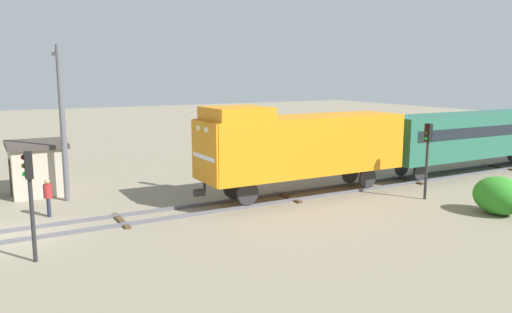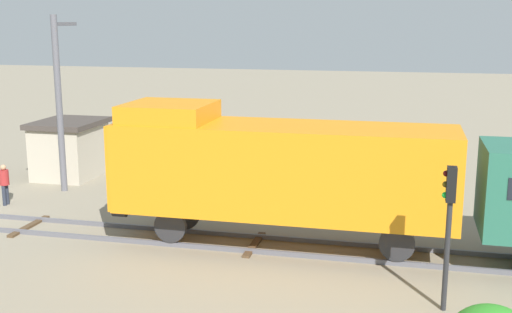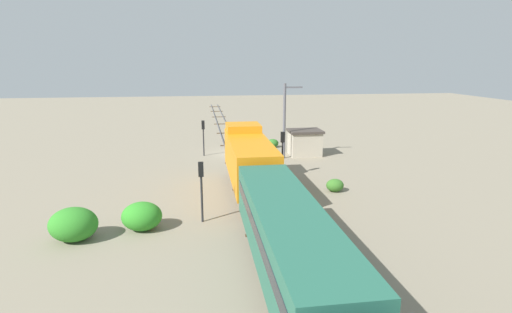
{
  "view_description": "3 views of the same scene",
  "coord_description": "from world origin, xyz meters",
  "px_view_note": "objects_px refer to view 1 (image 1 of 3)",
  "views": [
    {
      "loc": [
        20.88,
        -0.8,
        6.27
      ],
      "look_at": [
        0.11,
        10.85,
        2.33
      ],
      "focal_mm": 35.0,
      "sensor_mm": 36.0,
      "label": 1
    },
    {
      "loc": [
        19.94,
        17.54,
        7.46
      ],
      "look_at": [
        -1.49,
        12.47,
        2.76
      ],
      "focal_mm": 45.0,
      "sensor_mm": 36.0,
      "label": 2
    },
    {
      "loc": [
        3.62,
        42.37,
        9.77
      ],
      "look_at": [
        -0.88,
        11.15,
        2.27
      ],
      "focal_mm": 28.0,
      "sensor_mm": 36.0,
      "label": 3
    }
  ],
  "objects_px": {
    "worker_near_track": "(48,195)",
    "relay_hut": "(37,167)",
    "locomotive": "(300,144)",
    "catenary_mast": "(62,119)",
    "passenger_car_leading": "(473,133)",
    "traffic_signal_mid": "(204,141)",
    "traffic_signal_near": "(30,186)",
    "traffic_signal_far": "(427,147)"
  },
  "relations": [
    {
      "from": "worker_near_track",
      "to": "relay_hut",
      "type": "bearing_deg",
      "value": 36.82
    },
    {
      "from": "locomotive",
      "to": "catenary_mast",
      "type": "height_order",
      "value": "catenary_mast"
    },
    {
      "from": "passenger_car_leading",
      "to": "catenary_mast",
      "type": "relative_size",
      "value": 1.82
    },
    {
      "from": "traffic_signal_mid",
      "to": "traffic_signal_near",
      "type": "bearing_deg",
      "value": -53.98
    },
    {
      "from": "passenger_car_leading",
      "to": "traffic_signal_near",
      "type": "distance_m",
      "value": 26.5
    },
    {
      "from": "traffic_signal_near",
      "to": "traffic_signal_far",
      "type": "xyz_separation_m",
      "value": [
        0.4,
        18.18,
        0.06
      ]
    },
    {
      "from": "locomotive",
      "to": "traffic_signal_mid",
      "type": "height_order",
      "value": "locomotive"
    },
    {
      "from": "passenger_car_leading",
      "to": "catenary_mast",
      "type": "xyz_separation_m",
      "value": [
        -5.06,
        -24.0,
        1.56
      ]
    },
    {
      "from": "traffic_signal_near",
      "to": "catenary_mast",
      "type": "height_order",
      "value": "catenary_mast"
    },
    {
      "from": "relay_hut",
      "to": "traffic_signal_far",
      "type": "bearing_deg",
      "value": 56.76
    },
    {
      "from": "traffic_signal_far",
      "to": "traffic_signal_mid",
      "type": "bearing_deg",
      "value": -127.57
    },
    {
      "from": "locomotive",
      "to": "catenary_mast",
      "type": "distance_m",
      "value": 11.88
    },
    {
      "from": "traffic_signal_mid",
      "to": "worker_near_track",
      "type": "height_order",
      "value": "traffic_signal_mid"
    },
    {
      "from": "locomotive",
      "to": "worker_near_track",
      "type": "distance_m",
      "value": 12.21
    },
    {
      "from": "passenger_car_leading",
      "to": "relay_hut",
      "type": "height_order",
      "value": "passenger_car_leading"
    },
    {
      "from": "traffic_signal_near",
      "to": "relay_hut",
      "type": "xyz_separation_m",
      "value": [
        -10.7,
        1.24,
        -1.25
      ]
    },
    {
      "from": "traffic_signal_near",
      "to": "traffic_signal_mid",
      "type": "relative_size",
      "value": 0.95
    },
    {
      "from": "traffic_signal_mid",
      "to": "relay_hut",
      "type": "height_order",
      "value": "traffic_signal_mid"
    },
    {
      "from": "catenary_mast",
      "to": "relay_hut",
      "type": "relative_size",
      "value": 2.19
    },
    {
      "from": "traffic_signal_near",
      "to": "worker_near_track",
      "type": "distance_m",
      "value": 5.94
    },
    {
      "from": "traffic_signal_mid",
      "to": "relay_hut",
      "type": "relative_size",
      "value": 1.14
    },
    {
      "from": "passenger_car_leading",
      "to": "locomotive",
      "type": "bearing_deg",
      "value": -90.0
    },
    {
      "from": "traffic_signal_far",
      "to": "relay_hut",
      "type": "height_order",
      "value": "traffic_signal_far"
    },
    {
      "from": "passenger_car_leading",
      "to": "worker_near_track",
      "type": "height_order",
      "value": "passenger_car_leading"
    },
    {
      "from": "traffic_signal_mid",
      "to": "catenary_mast",
      "type": "distance_m",
      "value": 7.1
    },
    {
      "from": "traffic_signal_far",
      "to": "worker_near_track",
      "type": "height_order",
      "value": "traffic_signal_far"
    },
    {
      "from": "locomotive",
      "to": "passenger_car_leading",
      "type": "distance_m",
      "value": 13.34
    },
    {
      "from": "passenger_car_leading",
      "to": "traffic_signal_near",
      "type": "bearing_deg",
      "value": -83.06
    },
    {
      "from": "locomotive",
      "to": "traffic_signal_near",
      "type": "distance_m",
      "value": 13.36
    },
    {
      "from": "traffic_signal_near",
      "to": "worker_near_track",
      "type": "relative_size",
      "value": 2.22
    },
    {
      "from": "passenger_car_leading",
      "to": "traffic_signal_mid",
      "type": "xyz_separation_m",
      "value": [
        -3.4,
        -17.23,
        0.25
      ]
    },
    {
      "from": "traffic_signal_far",
      "to": "catenary_mast",
      "type": "distance_m",
      "value": 18.14
    },
    {
      "from": "traffic_signal_near",
      "to": "relay_hut",
      "type": "height_order",
      "value": "traffic_signal_near"
    },
    {
      "from": "locomotive",
      "to": "traffic_signal_mid",
      "type": "xyz_separation_m",
      "value": [
        -3.4,
        -3.9,
        0.0
      ]
    },
    {
      "from": "traffic_signal_mid",
      "to": "traffic_signal_far",
      "type": "height_order",
      "value": "traffic_signal_mid"
    },
    {
      "from": "catenary_mast",
      "to": "relay_hut",
      "type": "distance_m",
      "value": 3.78
    },
    {
      "from": "traffic_signal_mid",
      "to": "worker_near_track",
      "type": "bearing_deg",
      "value": -82.82
    },
    {
      "from": "traffic_signal_far",
      "to": "relay_hut",
      "type": "distance_m",
      "value": 20.29
    },
    {
      "from": "locomotive",
      "to": "catenary_mast",
      "type": "xyz_separation_m",
      "value": [
        -5.06,
        -10.67,
        1.31
      ]
    },
    {
      "from": "passenger_car_leading",
      "to": "relay_hut",
      "type": "distance_m",
      "value": 26.19
    },
    {
      "from": "traffic_signal_near",
      "to": "traffic_signal_mid",
      "type": "distance_m",
      "value": 11.22
    },
    {
      "from": "passenger_car_leading",
      "to": "traffic_signal_near",
      "type": "xyz_separation_m",
      "value": [
        3.2,
        -26.31,
        0.11
      ]
    }
  ]
}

